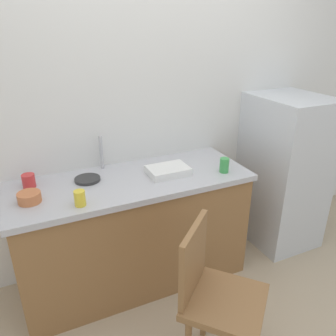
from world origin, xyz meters
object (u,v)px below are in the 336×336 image
(cup_yellow, at_px, (80,198))
(cup_green, at_px, (224,165))
(cup_red, at_px, (29,181))
(refrigerator, at_px, (283,172))
(chair, at_px, (214,294))
(dish_tray, at_px, (168,170))
(hotplate, at_px, (87,179))
(terracotta_bowl, at_px, (29,197))

(cup_yellow, distance_m, cup_green, 1.02)
(cup_red, bearing_deg, cup_green, -14.35)
(refrigerator, distance_m, chair, 1.46)
(refrigerator, height_order, cup_red, refrigerator)
(dish_tray, bearing_deg, cup_yellow, -163.82)
(hotplate, distance_m, cup_red, 0.37)
(dish_tray, relative_size, cup_red, 3.22)
(refrigerator, height_order, hotplate, refrigerator)
(refrigerator, xyz_separation_m, cup_yellow, (-1.73, -0.21, 0.25))
(cup_green, bearing_deg, dish_tray, 159.66)
(cup_yellow, xyz_separation_m, cup_red, (-0.25, 0.37, -0.00))
(refrigerator, xyz_separation_m, dish_tray, (-1.09, -0.02, 0.22))
(refrigerator, bearing_deg, cup_green, -167.58)
(dish_tray, xyz_separation_m, terracotta_bowl, (-0.91, -0.02, 0.01))
(chair, bearing_deg, cup_green, 12.04)
(cup_green, bearing_deg, hotplate, 163.91)
(chair, height_order, hotplate, chair)
(refrigerator, relative_size, cup_green, 12.45)
(refrigerator, height_order, cup_green, refrigerator)
(chair, distance_m, cup_yellow, 0.91)
(cup_red, distance_m, cup_green, 1.31)
(chair, xyz_separation_m, dish_tray, (0.10, 0.81, 0.37))
(cup_yellow, bearing_deg, refrigerator, 6.82)
(cup_red, bearing_deg, hotplate, -9.81)
(refrigerator, relative_size, hotplate, 7.58)
(refrigerator, relative_size, cup_red, 14.79)
(cup_red, xyz_separation_m, cup_green, (1.27, -0.32, 0.01))
(cup_green, bearing_deg, refrigerator, 12.42)
(cup_yellow, relative_size, cup_red, 1.07)
(dish_tray, xyz_separation_m, hotplate, (-0.54, 0.12, -0.02))
(refrigerator, xyz_separation_m, terracotta_bowl, (-2.00, -0.04, 0.23))
(hotplate, height_order, cup_green, cup_green)
(terracotta_bowl, xyz_separation_m, hotplate, (0.37, 0.15, -0.02))
(chair, xyz_separation_m, cup_green, (0.47, 0.67, 0.40))
(chair, relative_size, terracotta_bowl, 6.60)
(terracotta_bowl, height_order, cup_yellow, cup_yellow)
(cup_red, bearing_deg, cup_yellow, -56.04)
(dish_tray, bearing_deg, cup_green, -20.34)
(dish_tray, bearing_deg, terracotta_bowl, -178.50)
(refrigerator, bearing_deg, hotplate, 176.35)
(dish_tray, bearing_deg, refrigerator, 1.07)
(terracotta_bowl, xyz_separation_m, cup_red, (0.01, 0.21, 0.01))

